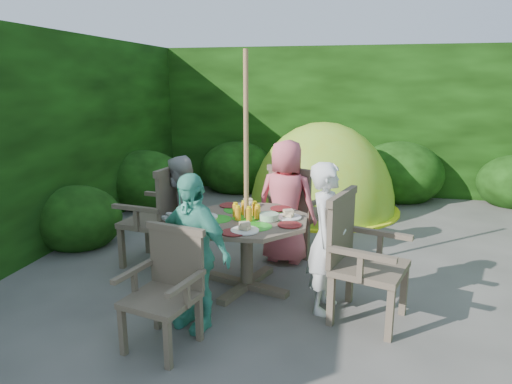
% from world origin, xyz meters
% --- Properties ---
extents(ground, '(60.00, 60.00, 0.00)m').
position_xyz_m(ground, '(0.00, 0.00, 0.00)').
color(ground, '#4D4A45').
rests_on(ground, ground).
extents(hedge_enclosure, '(9.00, 9.00, 2.50)m').
position_xyz_m(hedge_enclosure, '(0.00, 1.33, 1.25)').
color(hedge_enclosure, black).
rests_on(hedge_enclosure, ground).
extents(patio_table, '(1.52, 1.52, 0.84)m').
position_xyz_m(patio_table, '(-1.06, -0.52, 0.59)').
color(patio_table, '#493D2F').
rests_on(patio_table, ground).
extents(parasol_pole, '(0.06, 0.06, 2.20)m').
position_xyz_m(parasol_pole, '(-1.07, -0.52, 1.10)').
color(parasol_pole, olive).
rests_on(parasol_pole, ground).
extents(garden_chair_right, '(0.69, 0.74, 1.02)m').
position_xyz_m(garden_chair_right, '(-0.03, -0.86, 0.54)').
color(garden_chair_right, '#493D2F').
rests_on(garden_chair_right, ground).
extents(garden_chair_left, '(0.64, 0.70, 1.05)m').
position_xyz_m(garden_chair_left, '(-2.09, -0.17, 0.56)').
color(garden_chair_left, '#493D2F').
rests_on(garden_chair_left, ground).
extents(garden_chair_back, '(0.75, 0.72, 0.98)m').
position_xyz_m(garden_chair_back, '(-0.73, 0.52, 0.52)').
color(garden_chair_back, '#493D2F').
rests_on(garden_chair_back, ground).
extents(garden_chair_front, '(0.60, 0.56, 0.85)m').
position_xyz_m(garden_chair_front, '(-1.42, -1.57, 0.46)').
color(garden_chair_front, '#493D2F').
rests_on(garden_chair_front, ground).
extents(child_right, '(0.36, 0.51, 1.30)m').
position_xyz_m(child_right, '(-0.31, -0.77, 0.65)').
color(child_right, white).
rests_on(child_right, ground).
extents(child_left, '(0.53, 0.64, 1.21)m').
position_xyz_m(child_left, '(-1.83, -0.27, 0.60)').
color(child_left, '#ABAAA5').
rests_on(child_left, ground).
extents(child_back, '(0.71, 0.52, 1.34)m').
position_xyz_m(child_back, '(-0.82, 0.24, 0.67)').
color(child_back, '#E05C6A').
rests_on(child_back, ground).
extents(child_front, '(0.80, 0.57, 1.26)m').
position_xyz_m(child_front, '(-1.32, -1.28, 0.63)').
color(child_front, '#4DB496').
rests_on(child_front, ground).
extents(dome_tent, '(2.72, 2.72, 2.68)m').
position_xyz_m(dome_tent, '(-0.60, 2.39, 0.00)').
color(dome_tent, '#9FBB24').
rests_on(dome_tent, ground).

